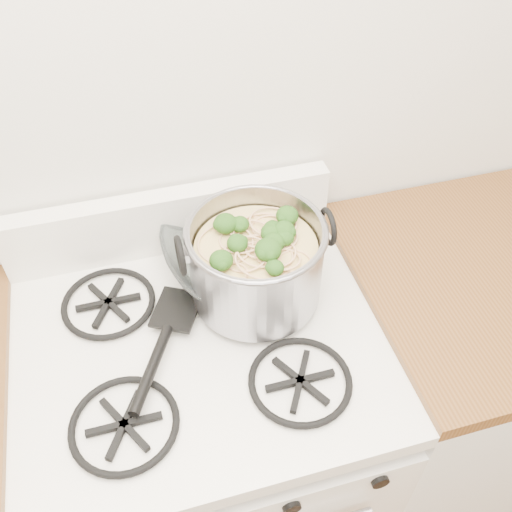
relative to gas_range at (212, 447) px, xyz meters
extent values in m
plane|color=silver|center=(0.00, 0.34, 0.91)|extent=(3.60, 0.00, 3.60)
cube|color=white|center=(0.00, 0.00, -0.03)|extent=(0.76, 0.65, 0.81)
cube|color=white|center=(0.00, 0.00, 0.44)|extent=(0.76, 0.65, 0.04)
cube|color=black|center=(0.00, 0.00, 0.48)|extent=(0.60, 0.56, 0.02)
cylinder|color=black|center=(0.10, -0.32, 0.34)|extent=(0.04, 0.03, 0.04)
cylinder|color=black|center=(0.28, -0.32, 0.34)|extent=(0.04, 0.03, 0.04)
cube|color=silver|center=(-0.51, 0.00, 0.00)|extent=(0.25, 0.65, 0.88)
cube|color=silver|center=(0.88, 0.00, 0.00)|extent=(1.00, 0.65, 0.88)
cylinder|color=gray|center=(0.15, 0.09, 0.58)|extent=(0.28, 0.28, 0.18)
torus|color=gray|center=(0.15, 0.09, 0.67)|extent=(0.29, 0.29, 0.01)
torus|color=black|center=(-0.01, 0.09, 0.64)|extent=(0.01, 0.08, 0.08)
torus|color=black|center=(0.30, 0.09, 0.64)|extent=(0.01, 0.08, 0.08)
cylinder|color=tan|center=(0.15, 0.09, 0.56)|extent=(0.25, 0.25, 0.14)
sphere|color=#224A13|center=(0.15, 0.09, 0.64)|extent=(0.04, 0.04, 0.04)
sphere|color=#224A13|center=(0.15, 0.09, 0.64)|extent=(0.04, 0.04, 0.04)
sphere|color=#224A13|center=(0.15, 0.09, 0.64)|extent=(0.04, 0.04, 0.04)
sphere|color=#224A13|center=(0.15, 0.09, 0.64)|extent=(0.04, 0.04, 0.04)
sphere|color=#224A13|center=(0.15, 0.09, 0.64)|extent=(0.04, 0.04, 0.04)
sphere|color=#224A13|center=(0.15, 0.09, 0.64)|extent=(0.04, 0.04, 0.04)
sphere|color=#224A13|center=(0.15, 0.09, 0.64)|extent=(0.04, 0.04, 0.04)
sphere|color=#224A13|center=(0.15, 0.09, 0.64)|extent=(0.04, 0.04, 0.04)
sphere|color=#224A13|center=(0.15, 0.09, 0.64)|extent=(0.04, 0.04, 0.04)
sphere|color=#224A13|center=(0.15, 0.09, 0.64)|extent=(0.04, 0.04, 0.04)
sphere|color=#224A13|center=(0.15, 0.09, 0.64)|extent=(0.04, 0.04, 0.04)
sphere|color=#224A13|center=(0.15, 0.09, 0.64)|extent=(0.04, 0.04, 0.04)
imported|color=white|center=(0.12, 0.18, 0.50)|extent=(0.14, 0.14, 0.03)
camera|label=1|loc=(-0.07, -0.70, 1.44)|focal=40.00mm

